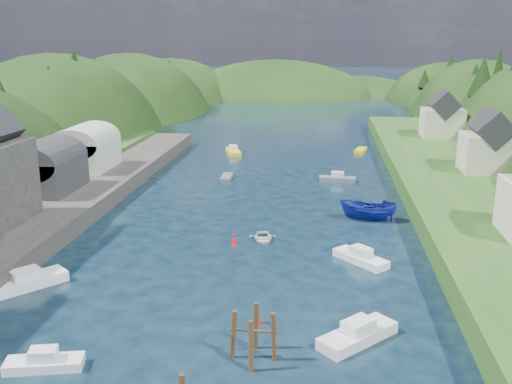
# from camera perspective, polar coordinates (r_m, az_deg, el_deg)

# --- Properties ---
(ground) EXTENTS (600.00, 600.00, 0.00)m
(ground) POSITION_cam_1_polar(r_m,az_deg,el_deg) (82.71, 1.80, 1.36)
(ground) COLOR black
(ground) RESTS_ON ground
(hillside_left) EXTENTS (44.00, 245.56, 52.00)m
(hillside_left) POSITION_cam_1_polar(r_m,az_deg,el_deg) (120.40, -18.97, 1.07)
(hillside_left) COLOR black
(hillside_left) RESTS_ON ground
(far_hills) EXTENTS (103.00, 68.00, 44.00)m
(far_hills) POSITION_cam_1_polar(r_m,az_deg,el_deg) (206.34, 5.18, 6.77)
(far_hills) COLOR black
(far_hills) RESTS_ON ground
(hill_trees) EXTENTS (90.76, 150.80, 12.73)m
(hill_trees) POSITION_cam_1_polar(r_m,az_deg,el_deg) (95.42, 3.02, 10.01)
(hill_trees) COLOR black
(hill_trees) RESTS_ON ground
(quay_left) EXTENTS (12.00, 110.00, 2.00)m
(quay_left) POSITION_cam_1_polar(r_m,az_deg,el_deg) (61.75, -23.72, -3.95)
(quay_left) COLOR #2D2B28
(quay_left) RESTS_ON ground
(boat_sheds) EXTENTS (7.00, 21.00, 7.50)m
(boat_sheds) POSITION_cam_1_polar(r_m,az_deg,el_deg) (77.81, -18.40, 3.65)
(boat_sheds) COLOR #2D2D30
(boat_sheds) RESTS_ON quay_left
(terrace_right) EXTENTS (16.00, 120.00, 2.40)m
(terrace_right) POSITION_cam_1_polar(r_m,az_deg,el_deg) (74.67, 20.58, -0.24)
(terrace_right) COLOR #234719
(terrace_right) RESTS_ON ground
(right_bank_cottages) EXTENTS (9.00, 59.24, 8.41)m
(right_bank_cottages) POSITION_cam_1_polar(r_m,az_deg,el_deg) (82.30, 21.60, 4.37)
(right_bank_cottages) COLOR beige
(right_bank_cottages) RESTS_ON terrace_right
(piling_cluster_far) EXTENTS (3.13, 2.93, 3.95)m
(piling_cluster_far) POSITION_cam_1_polar(r_m,az_deg,el_deg) (37.47, -0.26, -14.51)
(piling_cluster_far) COLOR #382314
(piling_cluster_far) RESTS_ON ground
(channel_buoy_near) EXTENTS (0.70, 0.70, 1.10)m
(channel_buoy_near) POSITION_cam_1_polar(r_m,az_deg,el_deg) (42.02, 0.15, -12.42)
(channel_buoy_near) COLOR #B40E0F
(channel_buoy_near) RESTS_ON ground
(channel_buoy_far) EXTENTS (0.70, 0.70, 1.10)m
(channel_buoy_far) POSITION_cam_1_polar(r_m,az_deg,el_deg) (56.80, -2.19, -4.79)
(channel_buoy_far) COLOR #B40E0F
(channel_buoy_far) RESTS_ON ground
(moored_boats) EXTENTS (35.26, 85.92, 2.45)m
(moored_boats) POSITION_cam_1_polar(r_m,az_deg,el_deg) (58.65, 2.92, -3.96)
(moored_boats) COLOR white
(moored_boats) RESTS_ON ground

